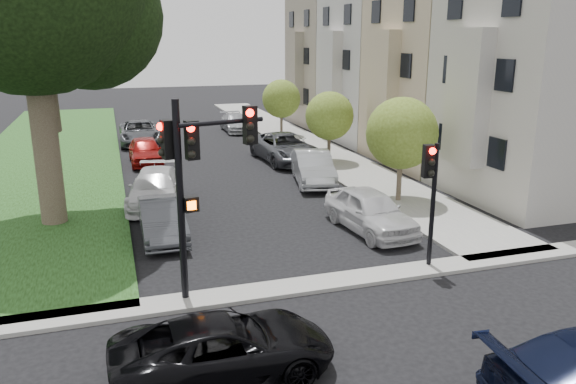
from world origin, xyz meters
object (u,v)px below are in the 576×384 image
object	(u,v)px
small_tree_a	(402,133)
car_cross_near	(224,348)
traffic_signal_main	(195,165)
car_parked_0	(370,211)
car_parked_1	(313,168)
car_parked_7	(146,151)
car_parked_4	(236,123)
small_tree_c	(281,99)
car_parked_5	(162,219)
car_parked_8	(140,132)
car_parked_6	(155,188)
traffic_signal_secondary	(431,183)
car_parked_2	(285,148)
small_tree_b	(330,116)

from	to	relation	value
small_tree_a	car_cross_near	distance (m)	14.37
traffic_signal_main	car_parked_0	world-z (taller)	traffic_signal_main
car_parked_1	car_parked_7	xyz separation A→B (m)	(-7.43, 6.95, -0.04)
car_parked_4	small_tree_c	bearing A→B (deg)	-50.03
car_parked_1	traffic_signal_main	bearing A→B (deg)	-112.14
small_tree_c	car_parked_1	world-z (taller)	small_tree_c
car_parked_1	car_parked_5	xyz separation A→B (m)	(-7.70, -5.58, -0.09)
car_parked_0	car_parked_1	world-z (taller)	car_parked_1
small_tree_c	car_parked_8	xyz separation A→B (m)	(-9.78, 0.20, -1.91)
car_parked_6	car_parked_0	bearing A→B (deg)	-28.43
traffic_signal_main	car_parked_1	world-z (taller)	traffic_signal_main
car_parked_0	traffic_signal_main	bearing A→B (deg)	-157.13
small_tree_c	traffic_signal_main	world-z (taller)	traffic_signal_main
car_parked_5	car_parked_6	bearing A→B (deg)	88.50
traffic_signal_main	traffic_signal_secondary	size ratio (longest dim) A/B	1.39
car_cross_near	car_parked_8	distance (m)	27.81
car_parked_2	car_parked_0	bearing A→B (deg)	-96.50
small_tree_a	car_parked_6	world-z (taller)	small_tree_a
small_tree_b	car_parked_2	xyz separation A→B (m)	(-2.22, 1.14, -1.87)
small_tree_a	car_parked_6	size ratio (longest dim) A/B	0.89
small_tree_c	car_parked_2	distance (m)	8.50
car_parked_6	car_parked_8	size ratio (longest dim) A/B	0.92
car_parked_6	traffic_signal_secondary	bearing A→B (deg)	-41.81
car_parked_4	traffic_signal_main	bearing A→B (deg)	-103.81
car_parked_6	small_tree_c	bearing A→B (deg)	65.72
car_parked_0	small_tree_c	bearing A→B (deg)	77.10
small_tree_b	car_parked_0	world-z (taller)	small_tree_b
small_tree_c	car_parked_6	xyz separation A→B (m)	(-9.98, -14.46, -1.95)
car_parked_0	car_parked_1	distance (m)	7.16
car_parked_8	car_parked_5	bearing A→B (deg)	-90.12
small_tree_a	car_parked_0	world-z (taller)	small_tree_a
car_parked_6	car_parked_4	bearing A→B (deg)	77.70
car_cross_near	car_parked_2	size ratio (longest dim) A/B	0.81
car_cross_near	car_parked_6	size ratio (longest dim) A/B	0.92
small_tree_a	car_parked_0	bearing A→B (deg)	-132.93
small_tree_a	traffic_signal_main	bearing A→B (deg)	-145.44
car_parked_5	car_parked_7	distance (m)	12.54
small_tree_c	car_parked_4	size ratio (longest dim) A/B	0.89
small_tree_c	traffic_signal_secondary	xyz separation A→B (m)	(-2.66, -23.89, 0.04)
small_tree_c	car_parked_5	xyz separation A→B (m)	(-10.10, -18.67, -1.99)
small_tree_b	car_parked_0	distance (m)	11.61
car_parked_1	small_tree_a	bearing A→B (deg)	-48.47
small_tree_b	car_parked_7	world-z (taller)	small_tree_b
traffic_signal_secondary	car_parked_5	bearing A→B (deg)	144.98
traffic_signal_main	car_parked_1	xyz separation A→B (m)	(7.18, 10.75, -2.96)
car_parked_4	car_parked_8	xyz separation A→B (m)	(-7.16, -3.00, 0.11)
traffic_signal_secondary	car_cross_near	size ratio (longest dim) A/B	0.84
small_tree_c	car_cross_near	bearing A→B (deg)	-109.32
car_parked_0	car_parked_5	bearing A→B (deg)	162.81
traffic_signal_main	car_parked_4	xyz separation A→B (m)	(6.95, 27.04, -3.09)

